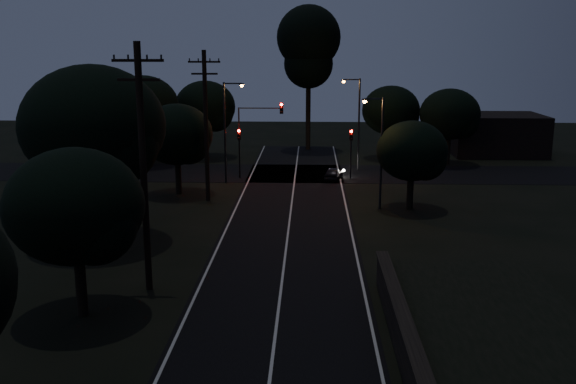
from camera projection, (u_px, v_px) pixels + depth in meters
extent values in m
cube|color=black|center=(287.00, 243.00, 35.80)|extent=(8.00, 70.00, 0.02)
cube|color=black|center=(295.00, 173.00, 55.27)|extent=(60.00, 8.00, 0.02)
cube|color=beige|center=(287.00, 243.00, 35.79)|extent=(0.12, 70.00, 0.01)
cube|color=beige|center=(220.00, 242.00, 35.92)|extent=(0.12, 70.00, 0.01)
cube|color=beige|center=(354.00, 244.00, 35.66)|extent=(0.12, 70.00, 0.01)
cylinder|color=black|center=(143.00, 170.00, 27.96)|extent=(0.30, 0.30, 11.00)
cube|color=black|center=(138.00, 60.00, 26.90)|extent=(2.20, 0.12, 0.12)
cube|color=black|center=(139.00, 80.00, 27.08)|extent=(1.80, 0.12, 0.12)
cylinder|color=black|center=(206.00, 127.00, 44.57)|extent=(0.30, 0.30, 10.50)
cube|color=black|center=(204.00, 62.00, 43.57)|extent=(2.20, 0.12, 0.12)
cube|color=black|center=(204.00, 74.00, 43.75)|extent=(1.80, 0.12, 0.12)
cylinder|color=black|center=(81.00, 286.00, 26.05)|extent=(0.44, 0.44, 2.58)
ellipsoid|color=black|center=(75.00, 206.00, 25.30)|extent=(5.47, 5.47, 4.65)
sphere|color=black|center=(95.00, 223.00, 24.86)|extent=(3.28, 3.28, 3.28)
cylinder|color=black|center=(99.00, 211.00, 35.76)|extent=(0.44, 0.44, 3.62)
ellipsoid|color=black|center=(93.00, 126.00, 34.69)|extent=(7.81, 7.81, 6.64)
sphere|color=black|center=(115.00, 143.00, 34.06)|extent=(4.68, 4.68, 4.68)
cylinder|color=black|center=(178.00, 177.00, 47.50)|extent=(0.44, 0.44, 2.47)
ellipsoid|color=black|center=(177.00, 134.00, 46.78)|extent=(5.28, 5.28, 4.48)
sphere|color=black|center=(188.00, 143.00, 46.35)|extent=(3.17, 3.17, 3.17)
cylinder|color=black|center=(206.00, 143.00, 63.07)|extent=(0.44, 0.44, 2.75)
ellipsoid|color=black|center=(205.00, 107.00, 62.26)|extent=(5.90, 5.90, 5.01)
sphere|color=black|center=(215.00, 113.00, 61.79)|extent=(3.54, 3.54, 3.54)
cylinder|color=black|center=(146.00, 148.00, 59.32)|extent=(0.44, 0.44, 3.04)
ellipsoid|color=black|center=(143.00, 105.00, 58.44)|extent=(6.40, 6.40, 5.44)
sphere|color=black|center=(154.00, 113.00, 57.92)|extent=(3.84, 3.84, 3.84)
cylinder|color=black|center=(390.00, 145.00, 62.46)|extent=(0.44, 0.44, 2.58)
ellipsoid|color=black|center=(391.00, 110.00, 61.70)|extent=(5.56, 5.56, 4.73)
sphere|color=black|center=(402.00, 117.00, 61.25)|extent=(3.34, 3.34, 3.34)
cylinder|color=black|center=(448.00, 150.00, 59.37)|extent=(0.44, 0.44, 2.57)
ellipsoid|color=black|center=(450.00, 114.00, 58.62)|extent=(5.49, 5.49, 4.67)
sphere|color=black|center=(461.00, 121.00, 58.17)|extent=(3.29, 3.29, 3.29)
cylinder|color=black|center=(410.00, 193.00, 43.06)|extent=(0.44, 0.44, 2.22)
ellipsoid|color=black|center=(412.00, 151.00, 42.42)|extent=(4.71, 4.71, 4.00)
sphere|color=black|center=(425.00, 159.00, 42.03)|extent=(2.83, 2.83, 2.83)
cylinder|color=black|center=(308.00, 111.00, 66.98)|extent=(0.50, 0.50, 8.16)
sphere|color=black|center=(309.00, 37.00, 65.30)|extent=(6.53, 6.53, 6.53)
sphere|color=black|center=(308.00, 64.00, 65.90)|extent=(5.04, 5.04, 5.04)
cube|color=black|center=(102.00, 132.00, 65.22)|extent=(10.00, 8.00, 4.40)
cube|color=black|center=(496.00, 134.00, 64.84)|extent=(9.00, 7.00, 4.00)
cylinder|color=black|center=(240.00, 159.00, 53.13)|extent=(0.12, 0.12, 3.20)
cube|color=black|center=(239.00, 134.00, 52.67)|extent=(0.28, 0.22, 0.90)
sphere|color=#FF0705|center=(239.00, 131.00, 52.47)|extent=(0.22, 0.22, 0.22)
cylinder|color=black|center=(351.00, 160.00, 52.81)|extent=(0.12, 0.12, 3.20)
cube|color=black|center=(351.00, 135.00, 52.35)|extent=(0.28, 0.22, 0.90)
sphere|color=#FF0705|center=(351.00, 131.00, 52.15)|extent=(0.22, 0.22, 0.22)
cylinder|color=black|center=(239.00, 148.00, 52.93)|extent=(0.12, 0.12, 5.00)
cube|color=black|center=(282.00, 108.00, 52.06)|extent=(0.28, 0.22, 0.90)
sphere|color=#FF0705|center=(281.00, 105.00, 51.87)|extent=(0.22, 0.22, 0.22)
cube|color=black|center=(260.00, 108.00, 52.12)|extent=(3.50, 0.08, 0.08)
cylinder|color=black|center=(225.00, 133.00, 50.67)|extent=(0.16, 0.16, 8.00)
cube|color=black|center=(233.00, 83.00, 49.77)|extent=(1.40, 0.10, 0.10)
cube|color=black|center=(242.00, 84.00, 49.76)|extent=(0.35, 0.22, 0.12)
sphere|color=orange|center=(242.00, 85.00, 49.78)|extent=(0.26, 0.26, 0.26)
cylinder|color=black|center=(359.00, 125.00, 56.13)|extent=(0.16, 0.16, 8.00)
cube|color=black|center=(352.00, 80.00, 55.28)|extent=(1.40, 0.10, 0.10)
cube|color=black|center=(344.00, 80.00, 55.32)|extent=(0.35, 0.22, 0.12)
sphere|color=orange|center=(344.00, 81.00, 55.34)|extent=(0.26, 0.26, 0.26)
cylinder|color=black|center=(381.00, 154.00, 42.54)|extent=(0.16, 0.16, 7.50)
cube|color=black|center=(374.00, 99.00, 41.74)|extent=(1.20, 0.10, 0.10)
cube|color=black|center=(365.00, 100.00, 41.77)|extent=(0.35, 0.22, 0.12)
sphere|color=orange|center=(365.00, 101.00, 41.79)|extent=(0.26, 0.26, 0.26)
imported|color=black|center=(334.00, 173.00, 52.67)|extent=(1.81, 3.18, 1.02)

